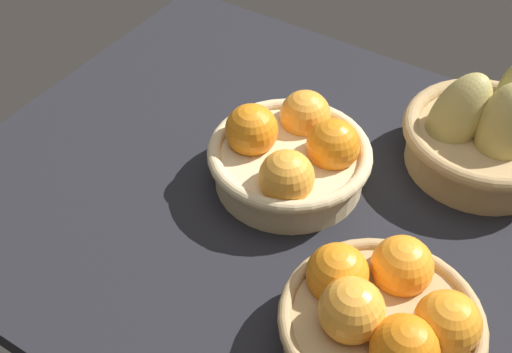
# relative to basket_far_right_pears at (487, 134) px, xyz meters

# --- Properties ---
(market_tray) EXTENTS (0.84, 0.72, 0.03)m
(market_tray) POSITION_rel_basket_far_right_pears_xyz_m (-0.20, -0.20, -0.07)
(market_tray) COLOR black
(market_tray) RESTS_ON ground
(basket_far_right_pears) EXTENTS (0.22, 0.22, 0.15)m
(basket_far_right_pears) POSITION_rel_basket_far_right_pears_xyz_m (0.00, 0.00, 0.00)
(basket_far_right_pears) COLOR tan
(basket_far_right_pears) RESTS_ON market_tray
(basket_center) EXTENTS (0.22, 0.22, 0.11)m
(basket_center) POSITION_rel_basket_far_right_pears_xyz_m (-0.21, -0.17, -0.01)
(basket_center) COLOR #D3BC8C
(basket_center) RESTS_ON market_tray
(basket_near_right) EXTENTS (0.22, 0.22, 0.11)m
(basket_near_right) POSITION_rel_basket_far_right_pears_xyz_m (0.01, -0.34, -0.01)
(basket_near_right) COLOR tan
(basket_near_right) RESTS_ON market_tray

